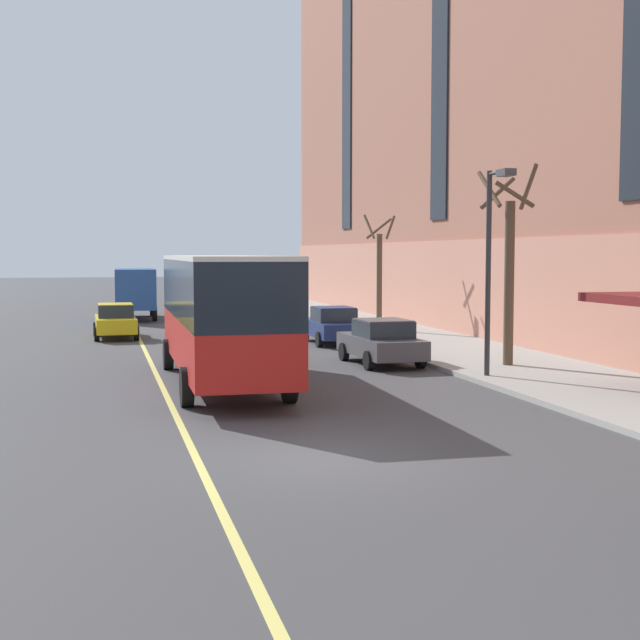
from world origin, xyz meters
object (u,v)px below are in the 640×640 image
street_lamp (492,249)px  parked_car_darkgray_3 (382,342)px  parked_car_black_4 (277,308)px  city_bus (222,311)px  box_truck (135,290)px  taxi_cab (115,321)px  street_tree_far_uptown (509,265)px  street_tree_far_downtown (379,273)px  parked_car_navy_1 (333,325)px

street_lamp → parked_car_darkgray_3: bearing=112.3°
parked_car_black_4 → city_bus: bearing=-105.0°
parked_car_darkgray_3 → box_truck: size_ratio=0.64×
parked_car_black_4 → taxi_cab: 11.40m
box_truck → street_tree_far_uptown: bearing=-66.6°
street_tree_far_downtown → street_lamp: size_ratio=0.91×
parked_car_darkgray_3 → parked_car_black_4: bearing=89.6°
city_bus → taxi_cab: 15.68m
parked_car_darkgray_3 → parked_car_black_4: same height
parked_car_navy_1 → street_tree_far_downtown: size_ratio=0.80×
parked_car_darkgray_3 → street_tree_far_uptown: 4.98m
street_lamp → parked_car_navy_1: bearing=98.3°
parked_car_darkgray_3 → street_lamp: 5.91m
box_truck → street_lamp: size_ratio=1.15×
box_truck → parked_car_navy_1: bearing=-64.8°
street_tree_far_downtown → street_lamp: (-1.75, -16.32, 1.07)m
parked_car_black_4 → street_lamp: 24.09m
parked_car_black_4 → street_tree_far_downtown: 8.54m
taxi_cab → street_tree_far_uptown: 18.87m
street_lamp → taxi_cab: bearing=122.5°
city_bus → parked_car_darkgray_3: bearing=30.4°
city_bus → parked_car_navy_1: (6.10, 10.70, -1.37)m
street_lamp → parked_car_black_4: bearing=94.3°
parked_car_darkgray_3 → street_lamp: (1.90, -4.63, 3.15)m
street_tree_far_downtown → street_tree_far_uptown: bearing=-90.1°
box_truck → taxi_cab: bearing=-96.6°
parked_car_black_4 → box_truck: (-7.47, 4.02, 0.89)m
parked_car_darkgray_3 → street_tree_far_uptown: street_tree_far_uptown is taller
parked_car_darkgray_3 → parked_car_black_4: 19.18m
box_truck → street_lamp: street_lamp is taller
parked_car_black_4 → box_truck: size_ratio=0.62×
city_bus → parked_car_navy_1: 12.39m
box_truck → city_bus: bearing=-87.0°
street_tree_far_downtown → parked_car_darkgray_3: bearing=-107.3°
city_bus → street_tree_far_downtown: bearing=57.7°
street_tree_far_uptown → street_lamp: bearing=-125.1°
parked_car_black_4 → street_tree_far_downtown: size_ratio=0.79×
box_truck → taxi_cab: (-1.30, -11.30, -0.89)m
city_bus → parked_car_darkgray_3: size_ratio=2.57×
street_tree_far_uptown → parked_car_darkgray_3: bearing=148.9°
taxi_cab → street_tree_far_downtown: (12.30, -0.22, 2.08)m
street_tree_far_uptown → parked_car_navy_1: bearing=110.1°
parked_car_black_4 → parked_car_darkgray_3: bearing=-90.4°
parked_car_darkgray_3 → taxi_cab: (-8.65, 11.91, -0.00)m
box_truck → street_tree_far_uptown: size_ratio=1.08×
parked_car_darkgray_3 → street_tree_far_downtown: street_tree_far_downtown is taller
parked_car_navy_1 → street_lamp: bearing=-81.7°
parked_car_darkgray_3 → street_tree_far_uptown: bearing=-31.1°
city_bus → street_tree_far_uptown: 9.72m
parked_car_navy_1 → parked_car_darkgray_3: (-0.17, -7.22, 0.00)m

